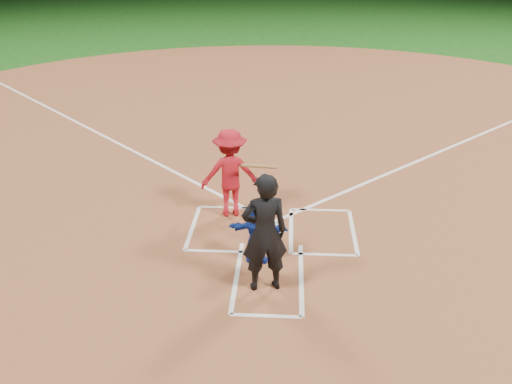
# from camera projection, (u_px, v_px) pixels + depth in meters

# --- Properties ---
(ground) EXTENTS (120.00, 120.00, 0.00)m
(ground) POSITION_uv_depth(u_px,v_px,m) (272.00, 230.00, 11.28)
(ground) COLOR #134711
(ground) RESTS_ON ground
(home_plate_dirt) EXTENTS (28.00, 28.00, 0.01)m
(home_plate_dirt) POSITION_uv_depth(u_px,v_px,m) (279.00, 132.00, 16.72)
(home_plate_dirt) COLOR brown
(home_plate_dirt) RESTS_ON ground
(home_plate) EXTENTS (0.60, 0.60, 0.02)m
(home_plate) POSITION_uv_depth(u_px,v_px,m) (272.00, 229.00, 11.27)
(home_plate) COLOR silver
(home_plate) RESTS_ON home_plate_dirt
(catcher) EXTENTS (1.08, 0.43, 1.14)m
(catcher) POSITION_uv_depth(u_px,v_px,m) (257.00, 233.00, 9.97)
(catcher) COLOR #132F9C
(catcher) RESTS_ON home_plate_dirt
(umpire) EXTENTS (0.84, 0.65, 2.04)m
(umpire) POSITION_uv_depth(u_px,v_px,m) (265.00, 233.00, 9.03)
(umpire) COLOR black
(umpire) RESTS_ON home_plate_dirt
(chalk_markings) EXTENTS (28.35, 17.32, 0.01)m
(chalk_markings) POSITION_uv_depth(u_px,v_px,m) (279.00, 140.00, 16.07)
(chalk_markings) COLOR white
(chalk_markings) RESTS_ON home_plate_dirt
(batter_at_plate) EXTENTS (1.61, 0.89, 1.84)m
(batter_at_plate) POSITION_uv_depth(u_px,v_px,m) (230.00, 173.00, 11.53)
(batter_at_plate) COLOR #B0131F
(batter_at_plate) RESTS_ON home_plate_dirt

